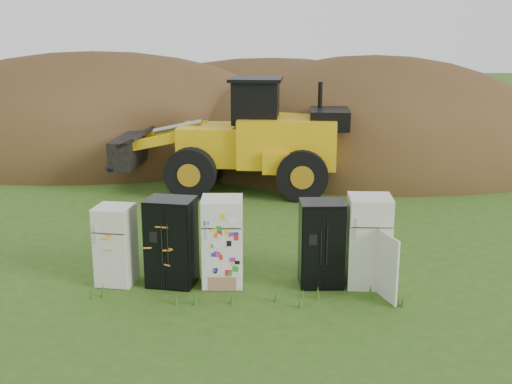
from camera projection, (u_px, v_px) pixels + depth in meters
The scene contains 10 objects.
ground at pixel (247, 283), 12.54m from camera, with size 120.00×120.00×0.00m, color #2C5316.
fridge_leftmost at pixel (116, 245), 12.39m from camera, with size 0.69×0.66×1.56m, color silver, non-canonical shape.
fridge_black_side at pixel (171, 242), 12.33m from camera, with size 0.89×0.71×1.71m, color black, non-canonical shape.
fridge_sticker at pixel (222, 241), 12.32m from camera, with size 0.77×0.71×1.73m, color white, non-canonical shape.
fridge_black_right at pixel (321, 243), 12.32m from camera, with size 0.83×0.69×1.66m, color black, non-canonical shape.
fridge_open_door at pixel (369, 241), 12.29m from camera, with size 0.80×0.74×1.77m, color silver, non-canonical shape.
wheel_loader at pixel (228, 135), 19.40m from camera, with size 7.07×2.87×3.42m, color #EEA10F, non-canonical shape.
dirt_mound_right at pixel (371, 161), 23.99m from camera, with size 14.33×10.51×7.81m, color #412D15.
dirt_mound_left at pixel (98, 147), 26.93m from camera, with size 18.36×13.77×7.87m, color #412D15.
dirt_mound_back at pixel (270, 136), 29.61m from camera, with size 17.75×11.83×7.09m, color #412D15.
Camera 1 is at (0.19, -11.70, 4.86)m, focal length 45.00 mm.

